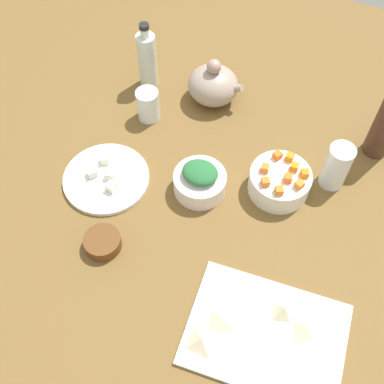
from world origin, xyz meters
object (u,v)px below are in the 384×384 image
at_px(drinking_glass_1, 148,105).
at_px(bowl_greens, 199,183).
at_px(teapot, 213,85).
at_px(drinking_glass_0, 337,166).
at_px(bowl_small_side, 103,242).
at_px(bottle_0, 147,59).
at_px(plate_tofu, 106,179).
at_px(bowl_carrots, 279,182).
at_px(cutting_board, 266,334).

bearing_deg(drinking_glass_1, bowl_greens, -36.29).
relative_size(bowl_greens, teapot, 0.82).
xyz_separation_m(teapot, drinking_glass_0, (0.38, -0.14, 0.01)).
bearing_deg(bowl_small_side, drinking_glass_1, 102.14).
bearing_deg(bowl_small_side, bottle_0, 105.63).
xyz_separation_m(plate_tofu, drinking_glass_0, (0.51, 0.23, 0.06)).
distance_m(bowl_small_side, drinking_glass_0, 0.58).
distance_m(teapot, bottle_0, 0.20).
bearing_deg(drinking_glass_1, plate_tofu, -90.11).
distance_m(plate_tofu, bowl_small_side, 0.19).
relative_size(bowl_small_side, bottle_0, 0.42).
relative_size(bowl_greens, bowl_carrots, 0.87).
bearing_deg(cutting_board, drinking_glass_0, 87.46).
height_order(cutting_board, drinking_glass_0, drinking_glass_0).
distance_m(bowl_greens, bottle_0, 0.40).
height_order(cutting_board, bowl_small_side, bowl_small_side).
bearing_deg(bowl_carrots, drinking_glass_0, 33.93).
bearing_deg(teapot, bowl_carrots, -39.38).
bearing_deg(bottle_0, plate_tofu, -80.62).
height_order(bowl_small_side, drinking_glass_1, drinking_glass_1).
height_order(cutting_board, plate_tofu, plate_tofu).
height_order(plate_tofu, drinking_glass_0, drinking_glass_0).
bearing_deg(drinking_glass_1, bowl_carrots, -11.99).
relative_size(bowl_carrots, drinking_glass_0, 1.17).
relative_size(bowl_greens, drinking_glass_1, 1.43).
distance_m(bowl_small_side, teapot, 0.54).
relative_size(cutting_board, bowl_greens, 2.49).
bearing_deg(bowl_small_side, plate_tofu, 117.72).
height_order(plate_tofu, teapot, teapot).
distance_m(bowl_greens, drinking_glass_1, 0.28).
bearing_deg(teapot, cutting_board, -57.86).
bearing_deg(bowl_carrots, teapot, 140.62).
bearing_deg(cutting_board, bottle_0, 134.76).
distance_m(drinking_glass_0, drinking_glass_1, 0.51).
bearing_deg(drinking_glass_0, bottle_0, 167.63).
distance_m(bowl_greens, drinking_glass_0, 0.33).
xyz_separation_m(bowl_carrots, teapot, (-0.27, 0.22, 0.02)).
relative_size(bowl_small_side, drinking_glass_1, 0.93).
xyz_separation_m(cutting_board, plate_tofu, (-0.49, 0.21, 0.00)).
height_order(plate_tofu, bowl_small_side, bowl_small_side).
relative_size(bowl_small_side, drinking_glass_0, 0.66).
distance_m(bowl_small_side, bottle_0, 0.54).
relative_size(cutting_board, plate_tofu, 1.49).
relative_size(bowl_carrots, bowl_small_side, 1.77).
distance_m(bowl_carrots, bottle_0, 0.50).
bearing_deg(bowl_carrots, bowl_greens, -156.06).
xyz_separation_m(drinking_glass_0, drinking_glass_1, (-0.51, 0.01, -0.02)).
distance_m(plate_tofu, teapot, 0.39).
bearing_deg(bowl_carrots, bottle_0, 156.26).
bearing_deg(bottle_0, bowl_carrots, -23.74).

